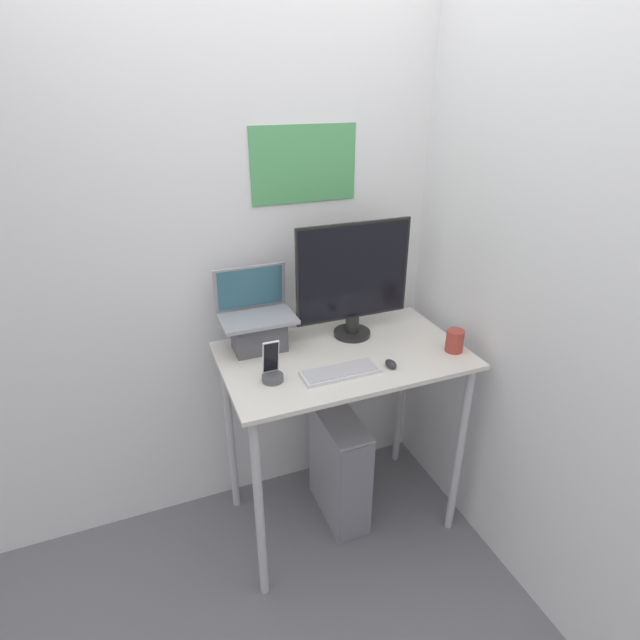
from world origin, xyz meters
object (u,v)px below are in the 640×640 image
Objects in this scene: laptop at (258,326)px; mouse at (391,364)px; monitor at (353,281)px; cell_phone at (272,371)px; computer_tower at (339,467)px; keyboard at (340,372)px.

laptop is 5.45× the size of mouse.
monitor reaches higher than cell_phone.
monitor is 0.56m from cell_phone.
cell_phone is (-0.48, 0.08, 0.03)m from mouse.
cell_phone reaches higher than mouse.
mouse reaches higher than computer_tower.
laptop is 0.85m from computer_tower.
mouse is 0.49m from cell_phone.
monitor reaches higher than mouse.
computer_tower is at bearing -130.76° from monitor.
monitor is 0.41m from mouse.
laptop is 0.61× the size of computer_tower.
computer_tower is (0.33, -0.16, -0.77)m from laptop.
mouse is 0.37× the size of cell_phone.
monitor is 3.08× the size of cell_phone.
mouse reaches higher than keyboard.
laptop is at bearing 85.70° from cell_phone.
laptop reaches higher than keyboard.
monitor is 0.93× the size of computer_tower.
mouse is at bearing -57.54° from computer_tower.
monitor reaches higher than laptop.
monitor reaches higher than computer_tower.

